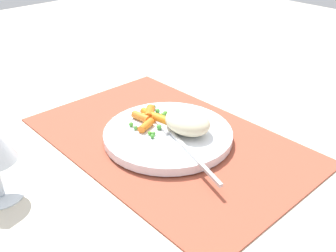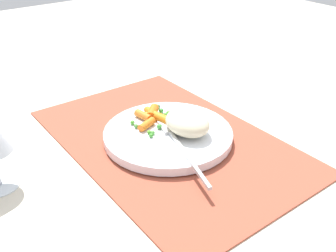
{
  "view_description": "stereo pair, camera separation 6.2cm",
  "coord_description": "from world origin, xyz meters",
  "px_view_note": "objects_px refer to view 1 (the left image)",
  "views": [
    {
      "loc": [
        -0.46,
        0.42,
        0.39
      ],
      "look_at": [
        0.0,
        0.0,
        0.03
      ],
      "focal_mm": 42.03,
      "sensor_mm": 36.0,
      "label": 1
    },
    {
      "loc": [
        -0.5,
        0.37,
        0.39
      ],
      "look_at": [
        0.0,
        0.0,
        0.03
      ],
      "focal_mm": 42.03,
      "sensor_mm": 36.0,
      "label": 2
    }
  ],
  "objects_px": {
    "plate": "(168,134)",
    "carrot_portion": "(154,118)",
    "fork": "(181,143)",
    "rice_mound": "(187,122)"
  },
  "relations": [
    {
      "from": "plate",
      "to": "carrot_portion",
      "type": "distance_m",
      "value": 0.05
    },
    {
      "from": "plate",
      "to": "fork",
      "type": "xyz_separation_m",
      "value": [
        -0.05,
        0.02,
        0.01
      ]
    },
    {
      "from": "plate",
      "to": "fork",
      "type": "bearing_deg",
      "value": 162.74
    },
    {
      "from": "rice_mound",
      "to": "fork",
      "type": "bearing_deg",
      "value": 121.92
    },
    {
      "from": "rice_mound",
      "to": "fork",
      "type": "relative_size",
      "value": 0.44
    },
    {
      "from": "plate",
      "to": "rice_mound",
      "type": "bearing_deg",
      "value": -137.68
    },
    {
      "from": "fork",
      "to": "plate",
      "type": "bearing_deg",
      "value": -17.26
    },
    {
      "from": "rice_mound",
      "to": "carrot_portion",
      "type": "xyz_separation_m",
      "value": [
        0.07,
        0.02,
        -0.01
      ]
    },
    {
      "from": "plate",
      "to": "rice_mound",
      "type": "distance_m",
      "value": 0.05
    },
    {
      "from": "rice_mound",
      "to": "carrot_portion",
      "type": "distance_m",
      "value": 0.07
    }
  ]
}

